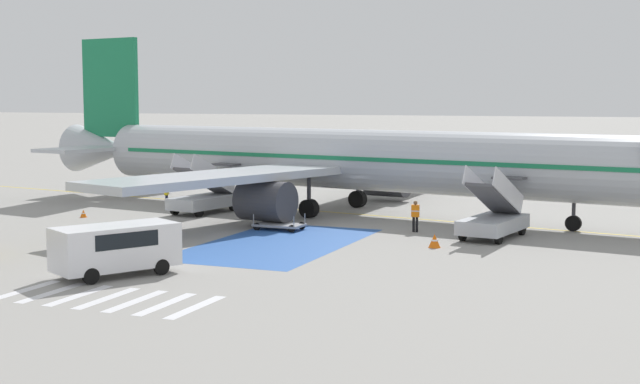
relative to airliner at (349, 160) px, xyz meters
The scene contains 22 objects.
ground_plane 3.98m from the airliner, 20.24° to the right, with size 600.00×600.00×0.00m, color gray.
apron_leadline_yellow 3.39m from the airliner, ahead, with size 0.20×81.35×0.01m, color gold.
apron_stand_patch_blue 12.42m from the airliner, 86.61° to the right, with size 6.67×12.56×0.01m, color #2856A8.
apron_walkway_bar_0 25.48m from the airliner, 97.95° to the right, with size 0.44×3.60×0.01m, color silver.
apron_walkway_bar_1 25.34m from the airliner, 95.23° to the right, with size 0.44×3.60×0.01m, color silver.
apron_walkway_bar_2 25.26m from the airliner, 92.50° to the right, with size 0.44×3.60×0.01m, color silver.
apron_walkway_bar_3 25.24m from the airliner, 89.75° to the right, with size 0.44×3.60×0.01m, color silver.
apron_walkway_bar_4 25.27m from the airliner, 87.01° to the right, with size 0.44×3.60×0.01m, color silver.
apron_walkway_bar_5 25.36m from the airliner, 84.28° to the right, with size 0.44×3.60×0.01m, color silver.
apron_walkway_bar_6 25.51m from the airliner, 81.57° to the right, with size 0.44×3.60×0.01m, color silver.
airliner is the anchor object (origin of this frame).
boarding_stairs_forward 12.06m from the airliner, 31.44° to the right, with size 2.98×5.48×3.79m.
boarding_stairs_aft 9.15m from the airliner, 160.03° to the right, with size 2.98×5.48×3.77m.
fuel_tanker 22.74m from the airliner, 113.16° to the left, with size 9.15×3.58×3.48m.
service_van_0 21.69m from the airliner, 95.17° to the right, with size 4.19×5.23×2.03m.
baggage_cart 8.40m from the airliner, 98.25° to the right, with size 2.64×1.57×0.87m.
ground_crew_0 8.58m from the airliner, 44.51° to the right, with size 0.46×0.30×1.66m.
ground_crew_1 5.01m from the airliner, 137.57° to the right, with size 0.33×0.47×1.76m.
ground_crew_2 12.27m from the airliner, behind, with size 0.36×0.48×1.69m.
traffic_cone_0 16.20m from the airliner, 151.60° to the right, with size 0.41×0.41×0.46m.
traffic_cone_1 13.36m from the airliner, 51.56° to the right, with size 0.58×0.58×0.65m.
traffic_cone_2 12.91m from the airliner, 121.28° to the right, with size 0.63×0.63×0.70m.
Camera 1 is at (16.65, -50.06, 7.05)m, focal length 50.00 mm.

